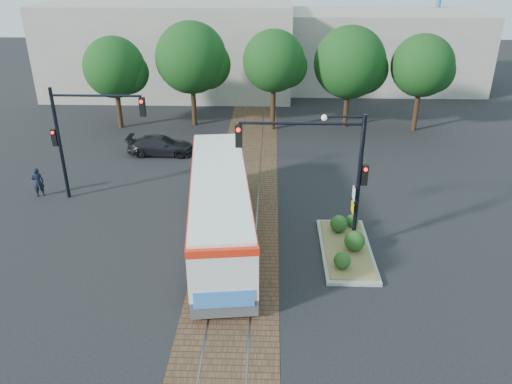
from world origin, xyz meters
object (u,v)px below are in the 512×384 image
traffic_island (347,244)px  signal_pole_main (330,163)px  signal_pole_left (79,129)px  officer (38,182)px  city_bus (220,204)px  parked_car (161,145)px

traffic_island → signal_pole_main: (-0.96, 0.09, 3.83)m
signal_pole_left → officer: signal_pole_left is taller
city_bus → officer: city_bus is taller
signal_pole_main → officer: signal_pole_main is taller
traffic_island → signal_pole_left: 14.50m
signal_pole_main → parked_car: size_ratio=1.40×
city_bus → officer: size_ratio=7.27×
signal_pole_main → city_bus: bearing=170.7°
traffic_island → officer: (-15.93, 4.99, 0.49)m
traffic_island → parked_car: bearing=133.0°
traffic_island → parked_car: parked_car is taller
signal_pole_main → traffic_island: bearing=-5.4°
city_bus → officer: bearing=151.3°
signal_pole_left → parked_car: bearing=68.4°
signal_pole_main → parked_car: (-9.66, 11.30, -3.54)m
officer → city_bus: bearing=133.0°
parked_car → signal_pole_main: bearing=-139.4°
traffic_island → officer: officer is taller
signal_pole_main → signal_pole_left: size_ratio=1.00×
city_bus → signal_pole_main: size_ratio=1.99×
city_bus → traffic_island: city_bus is taller
traffic_island → signal_pole_main: bearing=174.6°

